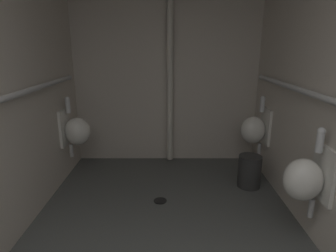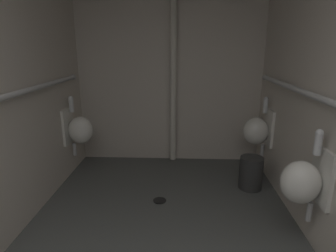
{
  "view_description": "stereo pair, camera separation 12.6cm",
  "coord_description": "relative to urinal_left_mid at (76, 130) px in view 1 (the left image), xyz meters",
  "views": [
    {
      "loc": [
        0.03,
        -0.14,
        1.59
      ],
      "look_at": [
        0.02,
        2.83,
        0.75
      ],
      "focal_mm": 30.57,
      "sensor_mm": 36.0,
      "label": 1
    },
    {
      "loc": [
        0.15,
        -0.14,
        1.59
      ],
      "look_at": [
        0.02,
        2.83,
        0.75
      ],
      "focal_mm": 30.57,
      "sensor_mm": 36.0,
      "label": 2
    }
  ],
  "objects": [
    {
      "name": "floor",
      "position": [
        1.1,
        -1.32,
        -0.63
      ],
      "size": [
        2.61,
        3.88,
        0.08
      ],
      "primitive_type": "cube",
      "color": "#4C4F4C",
      "rests_on": "ground"
    },
    {
      "name": "wall_back",
      "position": [
        1.1,
        0.59,
        0.76
      ],
      "size": [
        2.61,
        0.06,
        2.7
      ],
      "primitive_type": "cube",
      "color": "beige",
      "rests_on": "ground"
    },
    {
      "name": "urinal_left_mid",
      "position": [
        0.0,
        0.0,
        0.0
      ],
      "size": [
        0.32,
        0.3,
        0.76
      ],
      "color": "silver"
    },
    {
      "name": "urinal_right_mid",
      "position": [
        2.2,
        -1.3,
        0.0
      ],
      "size": [
        0.32,
        0.3,
        0.76
      ],
      "color": "silver"
    },
    {
      "name": "urinal_right_far",
      "position": [
        2.2,
        0.05,
        0.0
      ],
      "size": [
        0.32,
        0.3,
        0.76
      ],
      "color": "silver"
    },
    {
      "name": "supply_pipe_left",
      "position": [
        -0.09,
        -1.31,
        0.62
      ],
      "size": [
        0.06,
        3.09,
        0.06
      ],
      "color": "#B2B2B2"
    },
    {
      "name": "supply_pipe_right",
      "position": [
        2.28,
        -1.3,
        0.62
      ],
      "size": [
        0.06,
        3.16,
        0.06
      ],
      "color": "#B2B2B2"
    },
    {
      "name": "standpipe_back_wall",
      "position": [
        1.15,
        0.48,
        0.76
      ],
      "size": [
        0.08,
        0.08,
        2.65
      ],
      "primitive_type": "cylinder",
      "color": "beige",
      "rests_on": "ground"
    },
    {
      "name": "floor_drain",
      "position": [
        1.04,
        -0.63,
        -0.59
      ],
      "size": [
        0.14,
        0.14,
        0.01
      ],
      "primitive_type": "cylinder",
      "color": "black",
      "rests_on": "ground"
    },
    {
      "name": "waste_bin",
      "position": [
        2.07,
        -0.29,
        -0.41
      ],
      "size": [
        0.26,
        0.26,
        0.38
      ],
      "primitive_type": "cylinder",
      "color": "#2D2D2D",
      "rests_on": "ground"
    }
  ]
}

